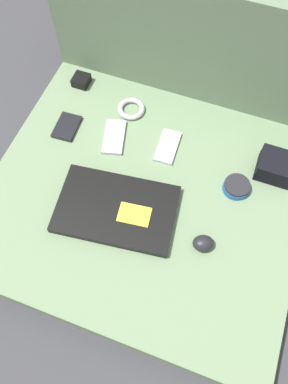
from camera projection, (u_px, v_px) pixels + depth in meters
ground_plane at (144, 210)px, 1.20m from camera, size 8.00×8.00×0.00m
couch_seat at (144, 203)px, 1.15m from camera, size 0.91×0.80×0.11m
couch_backrest at (198, 43)px, 1.18m from camera, size 0.91×0.20×0.49m
laptop at (116, 209)px, 1.07m from camera, size 0.36×0.25×0.03m
computer_mouse at (203, 243)px, 1.01m from camera, size 0.07×0.07×0.04m
speaker_puck at (237, 187)px, 1.10m from camera, size 0.08×0.08×0.03m
phone_silver at (67, 127)px, 1.20m from camera, size 0.07×0.10×0.01m
phone_black at (114, 137)px, 1.19m from camera, size 0.09×0.14×0.01m
phone_small at (168, 147)px, 1.17m from camera, size 0.07×0.12×0.01m
camera_pouch at (276, 167)px, 1.11m from camera, size 0.11×0.09×0.06m
charger_brick at (81, 80)px, 1.28m from camera, size 0.05×0.05×0.03m
cable_coil at (131, 109)px, 1.23m from camera, size 0.09×0.09×0.02m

